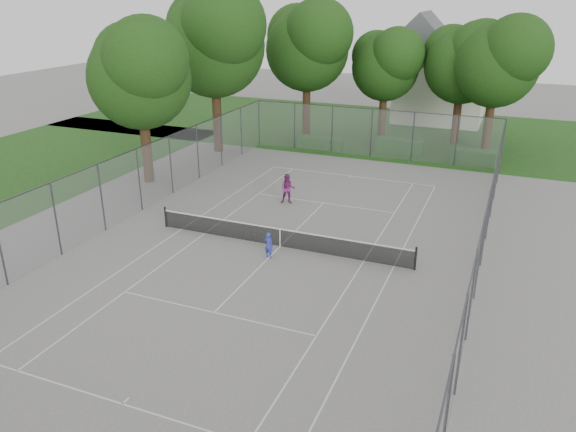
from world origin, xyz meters
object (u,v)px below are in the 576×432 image
at_px(house, 441,79).
at_px(woman_player, 288,189).
at_px(tennis_net, 280,237).
at_px(girl_player, 269,245).

height_order(house, woman_player, house).
height_order(tennis_net, girl_player, girl_player).
height_order(house, girl_player, house).
bearing_deg(tennis_net, house, 84.95).
relative_size(tennis_net, house, 1.33).
distance_m(tennis_net, girl_player, 1.26).
bearing_deg(house, tennis_net, -95.05).
xyz_separation_m(house, girl_player, (-2.78, -32.49, -3.29)).
bearing_deg(girl_player, tennis_net, -78.63).
height_order(tennis_net, house, house).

